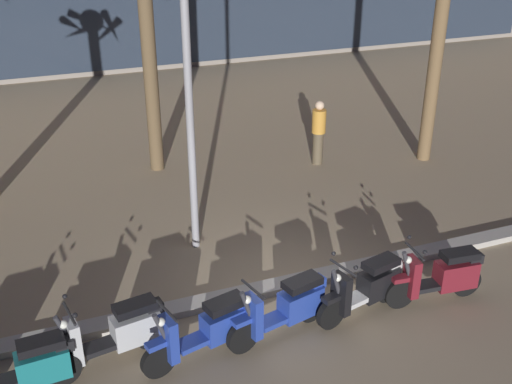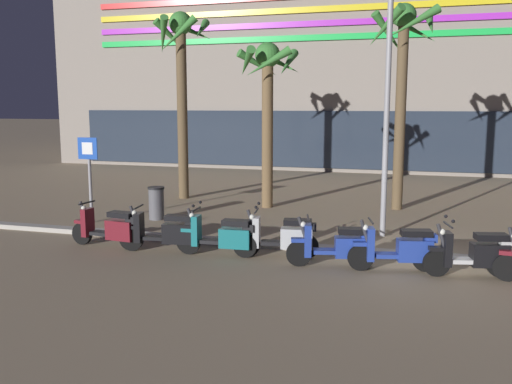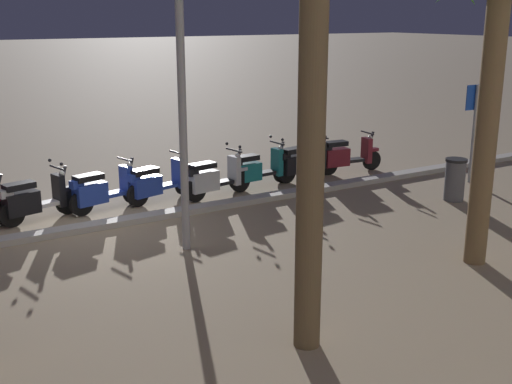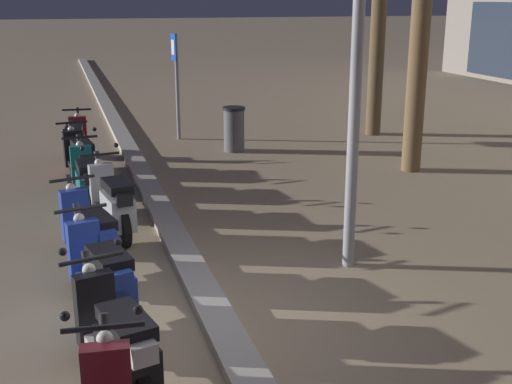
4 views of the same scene
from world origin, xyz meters
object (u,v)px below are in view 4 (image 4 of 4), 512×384
(scooter_black_mid_front, at_px, (117,345))
(scooter_black_tail_end, at_px, (80,161))
(scooter_maroon_gap_after_mid, at_px, (76,144))
(crossing_sign, at_px, (176,74))
(scooter_blue_far_back, at_px, (91,238))
(scooter_teal_last_in_row, at_px, (87,181))
(scooter_blue_mid_centre, at_px, (102,278))
(litter_bin, at_px, (234,129))
(scooter_silver_lead_nearest, at_px, (113,204))

(scooter_black_mid_front, bearing_deg, scooter_black_tail_end, -179.88)
(scooter_maroon_gap_after_mid, height_order, crossing_sign, crossing_sign)
(scooter_maroon_gap_after_mid, distance_m, crossing_sign, 3.27)
(scooter_blue_far_back, relative_size, scooter_black_mid_front, 1.05)
(scooter_black_tail_end, bearing_deg, scooter_maroon_gap_after_mid, -179.36)
(scooter_black_tail_end, distance_m, scooter_teal_last_in_row, 1.35)
(scooter_teal_last_in_row, xyz_separation_m, scooter_blue_mid_centre, (3.78, -0.04, 0.01))
(crossing_sign, height_order, litter_bin, crossing_sign)
(scooter_blue_mid_centre, height_order, scooter_black_mid_front, scooter_black_mid_front)
(scooter_teal_last_in_row, height_order, scooter_black_mid_front, same)
(scooter_silver_lead_nearest, distance_m, scooter_black_mid_front, 3.89)
(scooter_blue_far_back, bearing_deg, scooter_maroon_gap_after_mid, 179.65)
(scooter_blue_mid_centre, xyz_separation_m, litter_bin, (-6.99, 3.26, 0.03))
(scooter_maroon_gap_after_mid, xyz_separation_m, scooter_teal_last_in_row, (2.74, 0.05, -0.01))
(scooter_blue_far_back, xyz_separation_m, crossing_sign, (-7.31, 2.38, 1.06))
(scooter_maroon_gap_after_mid, distance_m, scooter_black_tail_end, 1.40)
(scooter_silver_lead_nearest, bearing_deg, scooter_black_tail_end, -173.16)
(scooter_maroon_gap_after_mid, height_order, scooter_black_mid_front, scooter_black_mid_front)
(scooter_teal_last_in_row, relative_size, litter_bin, 1.91)
(scooter_blue_far_back, relative_size, scooter_blue_mid_centre, 1.01)
(scooter_black_mid_front, distance_m, crossing_sign, 10.28)
(scooter_blue_far_back, xyz_separation_m, scooter_blue_mid_centre, (1.25, 0.04, 0.01))
(scooter_maroon_gap_after_mid, xyz_separation_m, scooter_black_tail_end, (1.40, 0.02, -0.00))
(scooter_teal_last_in_row, distance_m, scooter_silver_lead_nearest, 1.34)
(scooter_blue_mid_centre, bearing_deg, scooter_teal_last_in_row, 179.35)
(scooter_maroon_gap_after_mid, distance_m, scooter_teal_last_in_row, 2.75)
(scooter_black_tail_end, bearing_deg, scooter_blue_mid_centre, -0.06)
(scooter_maroon_gap_after_mid, xyz_separation_m, litter_bin, (-0.47, 3.27, 0.02))
(scooter_maroon_gap_after_mid, bearing_deg, litter_bin, 98.16)
(scooter_black_tail_end, relative_size, crossing_sign, 0.76)
(scooter_silver_lead_nearest, bearing_deg, litter_bin, 146.97)
(litter_bin, bearing_deg, scooter_black_tail_end, -60.18)
(scooter_black_mid_front, bearing_deg, litter_bin, 158.87)
(scooter_blue_mid_centre, distance_m, crossing_sign, 8.93)
(scooter_black_tail_end, bearing_deg, scooter_blue_far_back, -0.71)
(scooter_blue_mid_centre, bearing_deg, scooter_silver_lead_nearest, 172.52)
(scooter_blue_far_back, relative_size, litter_bin, 1.89)
(scooter_blue_far_back, xyz_separation_m, scooter_black_mid_front, (2.65, 0.06, 0.02))
(scooter_maroon_gap_after_mid, bearing_deg, scooter_black_tail_end, 0.64)
(scooter_teal_last_in_row, relative_size, scooter_blue_far_back, 1.01)
(scooter_blue_mid_centre, height_order, litter_bin, scooter_blue_mid_centre)
(scooter_black_tail_end, xyz_separation_m, litter_bin, (-1.87, 3.26, 0.03))
(scooter_blue_far_back, bearing_deg, scooter_teal_last_in_row, 178.07)
(scooter_maroon_gap_after_mid, relative_size, scooter_blue_far_back, 1.04)
(scooter_black_mid_front, bearing_deg, scooter_teal_last_in_row, 179.74)
(scooter_black_tail_end, relative_size, scooter_teal_last_in_row, 1.01)
(scooter_silver_lead_nearest, bearing_deg, scooter_blue_mid_centre, -7.48)
(scooter_black_mid_front, relative_size, crossing_sign, 0.71)
(scooter_black_mid_front, bearing_deg, scooter_blue_far_back, -178.67)
(scooter_black_mid_front, xyz_separation_m, crossing_sign, (-9.96, 2.31, 1.05))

